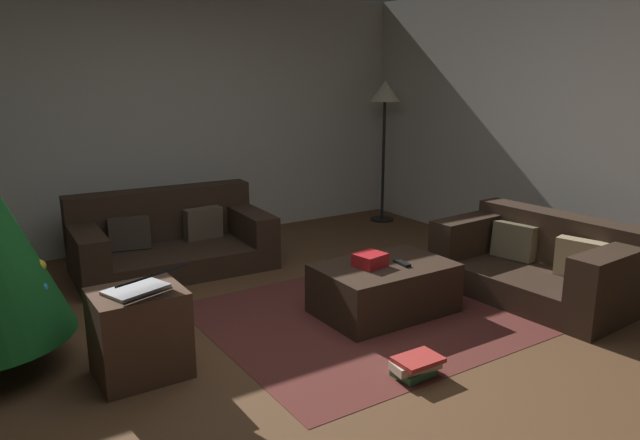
# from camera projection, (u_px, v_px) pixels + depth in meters

# --- Properties ---
(ground_plane) EXTENTS (6.40, 6.40, 0.00)m
(ground_plane) POSITION_uv_depth(u_px,v_px,m) (301.00, 360.00, 3.80)
(ground_plane) COLOR brown
(rear_partition) EXTENTS (6.40, 0.12, 2.60)m
(rear_partition) POSITION_uv_depth(u_px,v_px,m) (139.00, 120.00, 6.04)
(rear_partition) COLOR beige
(rear_partition) RESTS_ON ground_plane
(corner_partition) EXTENTS (0.12, 6.40, 2.60)m
(corner_partition) POSITION_uv_depth(u_px,v_px,m) (611.00, 129.00, 5.15)
(corner_partition) COLOR beige
(corner_partition) RESTS_ON ground_plane
(couch_left) EXTENTS (1.78, 1.04, 0.70)m
(couch_left) POSITION_uv_depth(u_px,v_px,m) (170.00, 240.00, 5.54)
(couch_left) COLOR #332319
(couch_left) RESTS_ON ground_plane
(couch_right) EXTENTS (0.98, 1.56, 0.64)m
(couch_right) POSITION_uv_depth(u_px,v_px,m) (541.00, 264.00, 4.85)
(couch_right) COLOR #332319
(couch_right) RESTS_ON ground_plane
(ottoman) EXTENTS (1.00, 0.66, 0.38)m
(ottoman) POSITION_uv_depth(u_px,v_px,m) (384.00, 288.00, 4.51)
(ottoman) COLOR #332319
(ottoman) RESTS_ON ground_plane
(gift_box) EXTENTS (0.24, 0.22, 0.10)m
(gift_box) POSITION_uv_depth(u_px,v_px,m) (370.00, 260.00, 4.40)
(gift_box) COLOR red
(gift_box) RESTS_ON ottoman
(tv_remote) EXTENTS (0.06, 0.16, 0.02)m
(tv_remote) POSITION_uv_depth(u_px,v_px,m) (402.00, 263.00, 4.45)
(tv_remote) COLOR black
(tv_remote) RESTS_ON ottoman
(side_table) EXTENTS (0.52, 0.44, 0.54)m
(side_table) POSITION_uv_depth(u_px,v_px,m) (139.00, 333.00, 3.55)
(side_table) COLOR #4C3323
(side_table) RESTS_ON ground_plane
(laptop) EXTENTS (0.44, 0.47, 0.17)m
(laptop) POSITION_uv_depth(u_px,v_px,m) (142.00, 284.00, 3.44)
(laptop) COLOR silver
(laptop) RESTS_ON side_table
(book_stack) EXTENTS (0.31, 0.22, 0.13)m
(book_stack) POSITION_uv_depth(u_px,v_px,m) (415.00, 366.00, 3.57)
(book_stack) COLOR #387A47
(book_stack) RESTS_ON ground_plane
(corner_lamp) EXTENTS (0.36, 0.36, 1.68)m
(corner_lamp) POSITION_uv_depth(u_px,v_px,m) (385.00, 102.00, 7.00)
(corner_lamp) COLOR black
(corner_lamp) RESTS_ON ground_plane
(area_rug) EXTENTS (2.60, 2.00, 0.01)m
(area_rug) POSITION_uv_depth(u_px,v_px,m) (383.00, 311.00, 4.55)
(area_rug) COLOR #5A2721
(area_rug) RESTS_ON ground_plane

